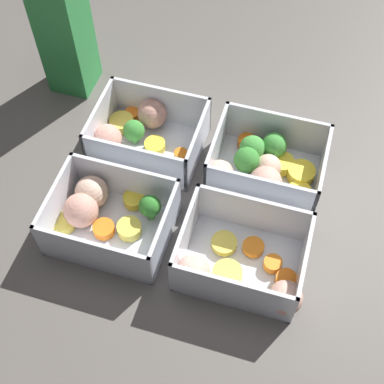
{
  "coord_description": "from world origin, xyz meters",
  "views": [
    {
      "loc": [
        0.12,
        -0.4,
        0.64
      ],
      "look_at": [
        0.0,
        0.0,
        0.02
      ],
      "focal_mm": 50.0,
      "sensor_mm": 36.0,
      "label": 1
    }
  ],
  "objects_px": {
    "container_far_right": "(262,166)",
    "container_far_left": "(141,132)",
    "container_near_left": "(104,213)",
    "container_near_right": "(242,265)",
    "juice_carton": "(66,36)"
  },
  "relations": [
    {
      "from": "container_far_left",
      "to": "container_far_right",
      "type": "bearing_deg",
      "value": -3.14
    },
    {
      "from": "container_near_right",
      "to": "container_far_left",
      "type": "xyz_separation_m",
      "value": [
        -0.2,
        0.17,
        0.0
      ]
    },
    {
      "from": "container_near_left",
      "to": "container_far_left",
      "type": "distance_m",
      "value": 0.15
    },
    {
      "from": "container_near_left",
      "to": "juice_carton",
      "type": "relative_size",
      "value": 0.83
    },
    {
      "from": "container_far_right",
      "to": "container_far_left",
      "type": "bearing_deg",
      "value": 176.86
    },
    {
      "from": "container_far_left",
      "to": "container_near_right",
      "type": "bearing_deg",
      "value": -40.93
    },
    {
      "from": "container_near_left",
      "to": "container_near_right",
      "type": "relative_size",
      "value": 1.01
    },
    {
      "from": "container_far_left",
      "to": "juice_carton",
      "type": "xyz_separation_m",
      "value": [
        -0.15,
        0.09,
        0.07
      ]
    },
    {
      "from": "container_far_left",
      "to": "juice_carton",
      "type": "relative_size",
      "value": 0.82
    },
    {
      "from": "container_near_left",
      "to": "container_far_right",
      "type": "relative_size",
      "value": 1.0
    },
    {
      "from": "container_near_left",
      "to": "container_near_right",
      "type": "xyz_separation_m",
      "value": [
        0.2,
        -0.02,
        -0.0
      ]
    },
    {
      "from": "container_near_right",
      "to": "container_far_right",
      "type": "distance_m",
      "value": 0.16
    },
    {
      "from": "container_near_left",
      "to": "container_near_right",
      "type": "distance_m",
      "value": 0.2
    },
    {
      "from": "container_near_right",
      "to": "container_far_right",
      "type": "relative_size",
      "value": 0.99
    },
    {
      "from": "container_near_left",
      "to": "container_far_left",
      "type": "xyz_separation_m",
      "value": [
        -0.0,
        0.15,
        -0.0
      ]
    }
  ]
}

